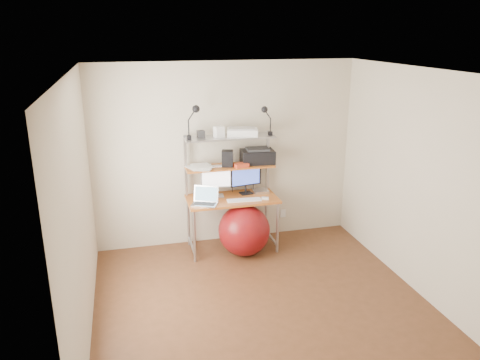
{
  "coord_description": "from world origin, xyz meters",
  "views": [
    {
      "loc": [
        -1.35,
        -4.26,
        2.88
      ],
      "look_at": [
        0.03,
        1.15,
        1.08
      ],
      "focal_mm": 35.0,
      "sensor_mm": 36.0,
      "label": 1
    }
  ],
  "objects_px": {
    "monitor_silver": "(216,179)",
    "monitor_black": "(246,178)",
    "exercise_ball": "(244,230)",
    "printer": "(257,156)",
    "laptop": "(205,200)"
  },
  "relations": [
    {
      "from": "monitor_silver",
      "to": "printer",
      "type": "distance_m",
      "value": 0.64
    },
    {
      "from": "printer",
      "to": "monitor_silver",
      "type": "bearing_deg",
      "value": -172.68
    },
    {
      "from": "monitor_black",
      "to": "laptop",
      "type": "xyz_separation_m",
      "value": [
        -0.61,
        -0.26,
        -0.18
      ]
    },
    {
      "from": "monitor_silver",
      "to": "monitor_black",
      "type": "height_order",
      "value": "monitor_silver"
    },
    {
      "from": "monitor_silver",
      "to": "exercise_ball",
      "type": "height_order",
      "value": "monitor_silver"
    },
    {
      "from": "monitor_silver",
      "to": "printer",
      "type": "relative_size",
      "value": 1.02
    },
    {
      "from": "monitor_silver",
      "to": "monitor_black",
      "type": "relative_size",
      "value": 1.03
    },
    {
      "from": "monitor_black",
      "to": "laptop",
      "type": "height_order",
      "value": "monitor_black"
    },
    {
      "from": "monitor_silver",
      "to": "monitor_black",
      "type": "bearing_deg",
      "value": 7.19
    },
    {
      "from": "printer",
      "to": "exercise_ball",
      "type": "relative_size",
      "value": 0.66
    },
    {
      "from": "laptop",
      "to": "exercise_ball",
      "type": "distance_m",
      "value": 0.67
    },
    {
      "from": "monitor_silver",
      "to": "monitor_black",
      "type": "xyz_separation_m",
      "value": [
        0.41,
        0.01,
        -0.02
      ]
    },
    {
      "from": "laptop",
      "to": "printer",
      "type": "xyz_separation_m",
      "value": [
        0.78,
        0.29,
        0.46
      ]
    },
    {
      "from": "monitor_black",
      "to": "exercise_ball",
      "type": "height_order",
      "value": "monitor_black"
    },
    {
      "from": "monitor_black",
      "to": "laptop",
      "type": "relative_size",
      "value": 1.13
    }
  ]
}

